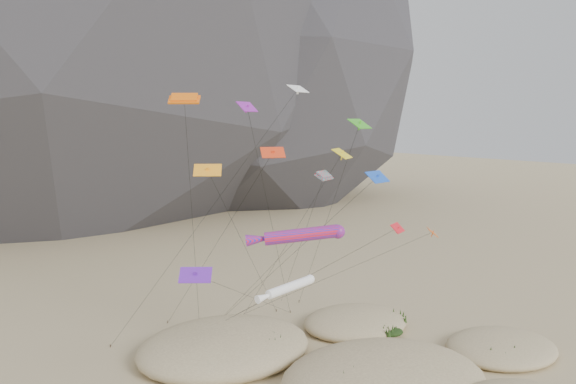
# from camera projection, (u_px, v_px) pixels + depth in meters

# --- Properties ---
(kite_stakes) EXTENTS (22.40, 7.64, 0.30)m
(kite_stakes) POSITION_uv_depth(u_px,v_px,m) (225.00, 323.00, 58.75)
(kite_stakes) COLOR #3F2D1E
(kite_stakes) RESTS_ON ground
(rainbow_tube_kite) EXTENTS (7.56, 16.26, 12.56)m
(rainbow_tube_kite) POSITION_uv_depth(u_px,v_px,m) (298.00, 235.00, 47.19)
(rainbow_tube_kite) COLOR #FF1A33
(rainbow_tube_kite) RESTS_ON ground
(white_tube_kite) EXTENTS (5.72, 17.40, 9.38)m
(white_tube_kite) POSITION_uv_depth(u_px,v_px,m) (287.00, 288.00, 41.86)
(white_tube_kite) COLOR white
(white_tube_kite) RESTS_ON ground
(orange_parafoil) EXTENTS (6.46, 10.31, 23.34)m
(orange_parafoil) POSITION_uv_depth(u_px,v_px,m) (185.00, 103.00, 43.06)
(orange_parafoil) COLOR orange
(orange_parafoil) RESTS_ON ground
(multi_parafoil) EXTENTS (7.48, 17.14, 17.02)m
(multi_parafoil) POSITION_uv_depth(u_px,v_px,m) (323.00, 178.00, 47.76)
(multi_parafoil) COLOR red
(multi_parafoil) RESTS_ON ground
(delta_kites) EXTENTS (28.47, 23.01, 24.57)m
(delta_kites) POSITION_uv_depth(u_px,v_px,m) (312.00, 174.00, 47.23)
(delta_kites) COLOR purple
(delta_kites) RESTS_ON ground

